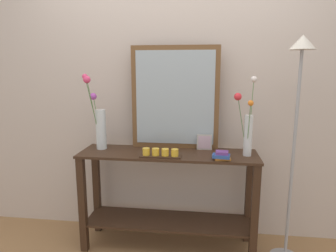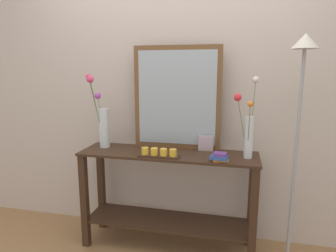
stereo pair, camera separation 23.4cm
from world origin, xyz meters
name	(u,v)px [view 1 (the left image)]	position (x,y,z in m)	size (l,w,h in m)	color
ground_plane	(168,246)	(0.00, 0.00, -0.01)	(7.00, 6.00, 0.02)	#997047
wall_back	(173,85)	(0.00, 0.32, 1.35)	(6.40, 0.08, 2.70)	beige
console_table	(168,190)	(0.00, 0.00, 0.50)	(1.43, 0.40, 0.82)	#382316
mirror_leaning	(175,98)	(0.04, 0.17, 1.25)	(0.73, 0.03, 0.86)	brown
tall_vase_left	(99,122)	(-0.59, 0.05, 1.05)	(0.15, 0.20, 0.63)	silver
vase_right	(247,126)	(0.62, 0.00, 1.05)	(0.18, 0.19, 0.61)	silver
candle_tray	(160,153)	(-0.04, -0.13, 0.85)	(0.32, 0.09, 0.07)	#382316
picture_frame_small	(204,142)	(0.29, 0.12, 0.89)	(0.13, 0.01, 0.13)	#B7B2AD
book_stack	(222,156)	(0.42, -0.14, 0.85)	(0.14, 0.10, 0.06)	orange
floor_lamp	(297,115)	(0.95, -0.08, 1.16)	(0.24, 0.24, 1.72)	#9E9EA3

